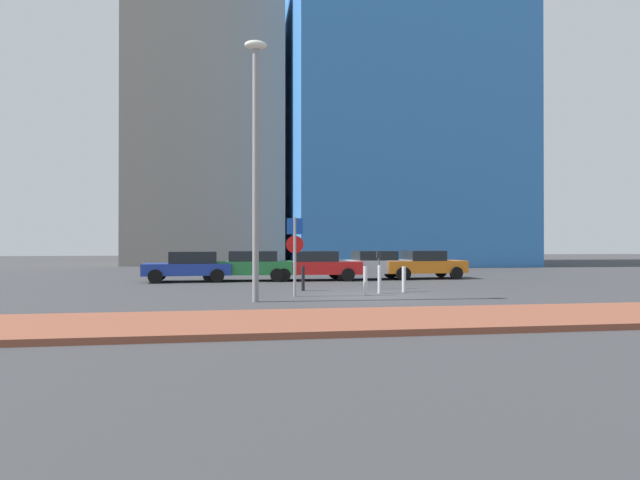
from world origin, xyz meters
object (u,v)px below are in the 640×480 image
traffic_bollard_mid (404,279)px  traffic_bollard_far (365,281)px  parked_car_green (247,265)px  street_lamp (256,151)px  parked_car_blue (189,266)px  parking_meter (379,265)px  parked_car_red (315,265)px  traffic_bollard_near (303,278)px  parked_car_orange (423,264)px  parking_sign_post (295,247)px  parked_car_silver (370,265)px  traffic_bollard_edge (379,279)px

traffic_bollard_mid → traffic_bollard_far: (-1.72, -0.97, 0.03)m
parked_car_green → street_lamp: (0.19, -9.08, 3.98)m
parked_car_blue → parking_meter: (7.91, -5.17, 0.22)m
parked_car_red → street_lamp: size_ratio=0.56×
parked_car_red → traffic_bollard_near: (-1.24, -5.46, -0.27)m
parked_car_orange → traffic_bollard_far: parked_car_orange is taller
parking_meter → traffic_bollard_mid: parking_meter is taller
parked_car_orange → traffic_bollard_far: 9.27m
parked_car_orange → parking_sign_post: parking_sign_post is taller
parked_car_silver → traffic_bollard_mid: (-0.39, -6.76, -0.27)m
traffic_bollard_far → traffic_bollard_mid: bearing=29.6°
parked_car_green → traffic_bollard_far: parked_car_green is taller
parking_meter → traffic_bollard_far: bearing=-115.3°
parked_car_orange → traffic_bollard_edge: parked_car_orange is taller
parked_car_red → traffic_bollard_near: size_ratio=4.78×
parked_car_orange → parking_meter: (-3.80, -5.46, 0.23)m
parking_sign_post → parking_meter: (3.62, 2.38, -0.73)m
parked_car_green → street_lamp: size_ratio=0.57×
parked_car_green → parking_meter: size_ratio=3.09×
parked_car_red → traffic_bollard_mid: parked_car_red is taller
parked_car_silver → traffic_bollard_near: parked_car_silver is taller
parked_car_orange → traffic_bollard_mid: size_ratio=4.50×
parked_car_blue → traffic_bollard_far: parked_car_blue is taller
parked_car_red → parked_car_orange: bearing=3.0°
traffic_bollard_mid → parking_sign_post: bearing=-167.0°
traffic_bollard_far → parked_car_orange: bearing=57.9°
parked_car_orange → street_lamp: bearing=-133.5°
parked_car_silver → parked_car_orange: size_ratio=1.08×
parking_sign_post → traffic_bollard_far: bearing=-0.1°
parked_car_blue → parking_sign_post: (4.29, -7.55, 0.96)m
parked_car_orange → traffic_bollard_near: parked_car_orange is taller
parking_sign_post → parked_car_orange: bearing=46.6°
traffic_bollard_near → traffic_bollard_far: bearing=-46.7°
parked_car_orange → traffic_bollard_far: size_ratio=4.22×
parked_car_red → parked_car_orange: size_ratio=1.07×
street_lamp → traffic_bollard_far: 5.91m
parked_car_orange → traffic_bollard_edge: 8.36m
parked_car_red → traffic_bollard_edge: 7.05m
parked_car_green → parked_car_silver: bearing=0.8°
traffic_bollard_near → parked_car_orange: bearing=39.9°
parked_car_red → traffic_bollard_mid: size_ratio=4.80×
parking_sign_post → traffic_bollard_far: parking_sign_post is taller
parked_car_silver → parking_sign_post: size_ratio=1.72×
parking_meter → traffic_bollard_mid: size_ratio=1.58×
parked_car_green → parked_car_silver: 6.16m
parked_car_green → traffic_bollard_edge: parked_car_green is taller
parked_car_red → traffic_bollard_edge: bearing=-78.5°
parking_sign_post → traffic_bollard_edge: size_ratio=2.66×
parked_car_green → parked_car_silver: parked_car_green is taller
parking_meter → traffic_bollard_edge: size_ratio=1.48×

